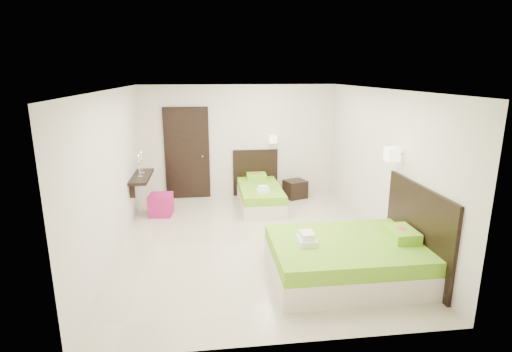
{
  "coord_description": "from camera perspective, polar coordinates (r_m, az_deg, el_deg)",
  "views": [
    {
      "loc": [
        -0.74,
        -6.42,
        2.86
      ],
      "look_at": [
        0.1,
        0.3,
        1.1
      ],
      "focal_mm": 28.0,
      "sensor_mm": 36.0,
      "label": 1
    }
  ],
  "objects": [
    {
      "name": "bed_double",
      "position": [
        5.97,
        13.43,
        -11.17
      ],
      "size": [
        2.13,
        1.81,
        1.76
      ],
      "color": "beige",
      "rests_on": "ground"
    },
    {
      "name": "console_shelf",
      "position": [
        8.39,
        -16.11,
        -0.12
      ],
      "size": [
        0.35,
        1.2,
        0.78
      ],
      "color": "black",
      "rests_on": "ground"
    },
    {
      "name": "ottoman",
      "position": [
        8.46,
        -13.43,
        -4.0
      ],
      "size": [
        0.49,
        0.49,
        0.45
      ],
      "primitive_type": "cube",
      "rotation": [
        0.0,
        0.0,
        -0.1
      ],
      "color": "#9D1456",
      "rests_on": "ground"
    },
    {
      "name": "door",
      "position": [
        9.31,
        -9.82,
        3.14
      ],
      "size": [
        1.02,
        0.15,
        2.14
      ],
      "color": "black",
      "rests_on": "ground"
    },
    {
      "name": "nightstand",
      "position": [
        9.42,
        5.61,
        -1.86
      ],
      "size": [
        0.58,
        0.55,
        0.42
      ],
      "primitive_type": "cube",
      "rotation": [
        0.0,
        0.0,
        0.35
      ],
      "color": "black",
      "rests_on": "ground"
    },
    {
      "name": "floor",
      "position": [
        7.07,
        -0.51,
        -9.3
      ],
      "size": [
        5.5,
        5.5,
        0.0
      ],
      "primitive_type": "plane",
      "color": "beige",
      "rests_on": "ground"
    },
    {
      "name": "bed_single",
      "position": [
        8.83,
        0.53,
        -2.51
      ],
      "size": [
        1.06,
        1.77,
        1.46
      ],
      "color": "beige",
      "rests_on": "ground"
    }
  ]
}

